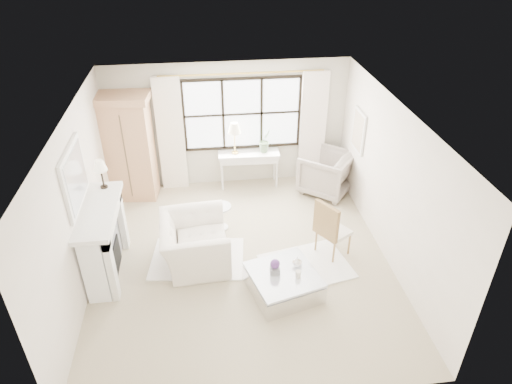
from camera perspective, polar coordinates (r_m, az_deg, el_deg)
floor at (r=8.06m, az=-1.72°, el=-8.44°), size 5.50×5.50×0.00m
ceiling at (r=6.64m, az=-2.10°, el=9.63°), size 5.50×5.50×0.00m
wall_back at (r=9.70m, az=-3.49°, el=8.32°), size 5.00×0.00×5.00m
wall_front at (r=5.16m, az=1.22°, el=-16.61°), size 5.00×0.00×5.00m
wall_left at (r=7.50m, az=-21.26°, el=-1.53°), size 0.00×5.50×5.50m
wall_right at (r=7.85m, az=16.58°, el=0.95°), size 0.00×5.50×5.50m
window_pane at (r=9.60m, az=-1.72°, el=9.74°), size 2.40×0.02×1.50m
window_frame at (r=9.59m, az=-1.72°, el=9.72°), size 2.50×0.04×1.50m
curtain_rod at (r=9.25m, az=-1.77°, el=14.60°), size 3.30×0.04×0.04m
curtain_left at (r=9.66m, az=-10.59°, el=6.98°), size 0.55×0.10×2.47m
curtain_right at (r=9.91m, az=7.10°, el=7.95°), size 0.55×0.10×2.47m
fireplace at (r=7.83m, az=-18.67°, el=-5.73°), size 0.58×1.66×1.26m
mirror_frame at (r=7.26m, az=-21.77°, el=1.72°), size 0.05×1.15×0.95m
mirror_glass at (r=7.25m, az=-21.54°, el=1.74°), size 0.02×1.00×0.80m
art_frame at (r=9.15m, az=12.72°, el=7.45°), size 0.04×0.62×0.82m
art_canvas at (r=9.14m, az=12.60°, el=7.45°), size 0.01×0.52×0.72m
mantel_lamp at (r=7.83m, az=-18.92°, el=3.00°), size 0.22×0.22×0.51m
armoire at (r=9.59m, az=-15.81°, el=5.46°), size 1.19×0.81×2.24m
console_table at (r=9.94m, az=-0.90°, el=2.91°), size 1.32×0.50×0.80m
console_lamp at (r=9.50m, az=-2.72°, el=7.88°), size 0.28×0.28×0.69m
orchid_plant at (r=9.70m, az=1.13°, el=6.44°), size 0.36×0.34×0.50m
side_table at (r=8.62m, az=-4.41°, el=-2.73°), size 0.40×0.40×0.51m
rug_left at (r=8.12m, az=-7.31°, el=-8.24°), size 1.71×1.30×0.03m
rug_right at (r=7.95m, az=6.27°, el=-9.20°), size 1.63×1.35×0.03m
club_armchair at (r=7.82m, az=-7.68°, el=-6.31°), size 1.17×1.33×0.82m
wingback_chair at (r=9.80m, az=8.79°, el=2.41°), size 1.39×1.39×0.91m
french_chair at (r=8.11m, az=9.47°, el=-5.82°), size 0.67×0.66×1.08m
coffee_table at (r=7.36m, az=3.45°, el=-11.27°), size 1.23×1.23×0.38m
planter_box at (r=7.19m, az=2.37°, el=-9.75°), size 0.16×0.16×0.11m
planter_flowers at (r=7.11m, az=2.40°, el=-8.97°), size 0.15×0.15×0.15m
pillar_candle at (r=7.15m, az=5.30°, el=-10.19°), size 0.08×0.08×0.12m
coffee_vase at (r=7.33m, az=5.18°, el=-8.67°), size 0.20×0.20×0.17m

